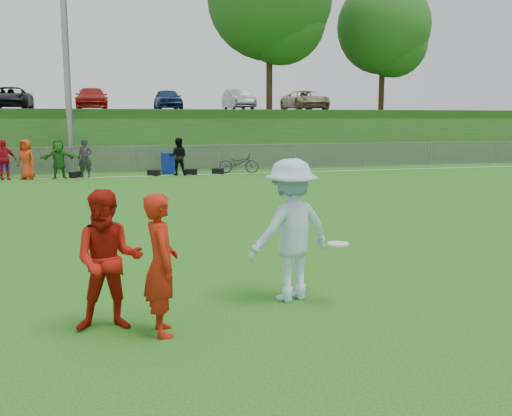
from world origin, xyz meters
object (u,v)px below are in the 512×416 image
object	(u,v)px
player_red_left	(161,264)
player_blue	(291,230)
bicycle	(239,163)
frisbee	(338,244)
player_red_center	(108,260)
recycling_bin	(168,163)

from	to	relation	value
player_red_left	player_blue	xyz separation A→B (m)	(1.93, 0.85, 0.15)
player_blue	bicycle	world-z (taller)	player_blue
frisbee	player_red_left	bearing A→B (deg)	-168.65
player_red_center	bicycle	bearing A→B (deg)	77.15
player_red_center	frisbee	world-z (taller)	player_red_center
player_red_left	frisbee	xyz separation A→B (m)	(2.52, 0.51, -0.01)
player_red_left	recycling_bin	bearing A→B (deg)	-9.53
player_red_left	frisbee	world-z (taller)	player_red_left
player_blue	recycling_bin	size ratio (longest dim) A/B	2.06
recycling_bin	bicycle	distance (m)	3.30
player_red_center	frisbee	xyz separation A→B (m)	(3.12, 0.19, -0.02)
player_red_left	bicycle	world-z (taller)	player_red_left
player_blue	bicycle	xyz separation A→B (m)	(3.79, 18.48, -0.53)
player_blue	player_red_center	bearing A→B (deg)	-4.98
recycling_bin	frisbee	bearing A→B (deg)	-89.89
frisbee	recycling_bin	xyz separation A→B (m)	(-0.04, 19.44, -0.36)
player_red_center	bicycle	world-z (taller)	player_red_center
player_red_left	recycling_bin	world-z (taller)	player_red_left
frisbee	recycling_bin	size ratio (longest dim) A/B	0.31
frisbee	bicycle	bearing A→B (deg)	80.34
player_red_left	player_red_center	distance (m)	0.68
player_red_center	player_blue	world-z (taller)	player_blue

